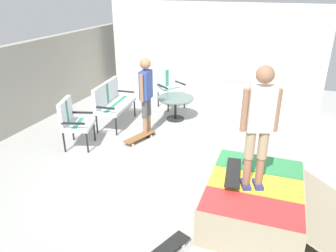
{
  "coord_description": "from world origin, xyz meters",
  "views": [
    {
      "loc": [
        -5.08,
        -1.81,
        3.16
      ],
      "look_at": [
        0.07,
        0.27,
        0.7
      ],
      "focal_mm": 34.92,
      "sensor_mm": 36.0,
      "label": 1
    }
  ],
  "objects_px": {
    "person_skater": "(259,120)",
    "skateboard_on_ramp": "(233,173)",
    "skate_ramp": "(256,200)",
    "patio_bench": "(111,100)",
    "patio_table": "(175,104)",
    "person_watching": "(146,92)",
    "skateboard_by_bench": "(139,137)",
    "patio_chair_by_wall": "(72,119)",
    "patio_chair_near_house": "(169,85)",
    "skateboard_spare": "(164,251)"
  },
  "relations": [
    {
      "from": "skateboard_spare",
      "to": "person_skater",
      "type": "bearing_deg",
      "value": -38.06
    },
    {
      "from": "skate_ramp",
      "to": "patio_chair_by_wall",
      "type": "distance_m",
      "value": 3.93
    },
    {
      "from": "patio_bench",
      "to": "person_watching",
      "type": "height_order",
      "value": "person_watching"
    },
    {
      "from": "patio_chair_near_house",
      "to": "person_skater",
      "type": "height_order",
      "value": "person_skater"
    },
    {
      "from": "patio_bench",
      "to": "person_skater",
      "type": "bearing_deg",
      "value": -122.66
    },
    {
      "from": "patio_chair_near_house",
      "to": "person_skater",
      "type": "bearing_deg",
      "value": -144.66
    },
    {
      "from": "skateboard_spare",
      "to": "skateboard_on_ramp",
      "type": "height_order",
      "value": "skateboard_on_ramp"
    },
    {
      "from": "patio_chair_near_house",
      "to": "patio_table",
      "type": "height_order",
      "value": "patio_chair_near_house"
    },
    {
      "from": "skateboard_by_bench",
      "to": "skateboard_on_ramp",
      "type": "bearing_deg",
      "value": -124.94
    },
    {
      "from": "person_skater",
      "to": "patio_chair_near_house",
      "type": "bearing_deg",
      "value": 35.34
    },
    {
      "from": "skate_ramp",
      "to": "skateboard_by_bench",
      "type": "bearing_deg",
      "value": 58.69
    },
    {
      "from": "skate_ramp",
      "to": "patio_table",
      "type": "distance_m",
      "value": 3.87
    },
    {
      "from": "patio_bench",
      "to": "skateboard_on_ramp",
      "type": "xyz_separation_m",
      "value": [
        -2.21,
        -3.33,
        0.05
      ]
    },
    {
      "from": "skate_ramp",
      "to": "patio_chair_near_house",
      "type": "relative_size",
      "value": 2.1
    },
    {
      "from": "patio_bench",
      "to": "skateboard_spare",
      "type": "xyz_separation_m",
      "value": [
        -3.41,
        -2.76,
        -0.53
      ]
    },
    {
      "from": "person_watching",
      "to": "skateboard_spare",
      "type": "height_order",
      "value": "person_watching"
    },
    {
      "from": "person_skater",
      "to": "skate_ramp",
      "type": "bearing_deg",
      "value": -36.87
    },
    {
      "from": "patio_bench",
      "to": "patio_table",
      "type": "xyz_separation_m",
      "value": [
        0.83,
        -1.3,
        -0.21
      ]
    },
    {
      "from": "skate_ramp",
      "to": "person_skater",
      "type": "relative_size",
      "value": 1.28
    },
    {
      "from": "person_skater",
      "to": "skateboard_spare",
      "type": "distance_m",
      "value": 2.03
    },
    {
      "from": "patio_chair_by_wall",
      "to": "skateboard_on_ramp",
      "type": "bearing_deg",
      "value": -104.45
    },
    {
      "from": "person_skater",
      "to": "skateboard_by_bench",
      "type": "distance_m",
      "value": 3.46
    },
    {
      "from": "skate_ramp",
      "to": "person_watching",
      "type": "xyz_separation_m",
      "value": [
        1.95,
        2.65,
        0.73
      ]
    },
    {
      "from": "patio_chair_by_wall",
      "to": "patio_table",
      "type": "bearing_deg",
      "value": -33.64
    },
    {
      "from": "patio_bench",
      "to": "person_skater",
      "type": "height_order",
      "value": "person_skater"
    },
    {
      "from": "patio_table",
      "to": "skateboard_by_bench",
      "type": "height_order",
      "value": "patio_table"
    },
    {
      "from": "patio_table",
      "to": "skateboard_by_bench",
      "type": "xyz_separation_m",
      "value": [
        -1.41,
        0.29,
        -0.32
      ]
    },
    {
      "from": "person_watching",
      "to": "person_skater",
      "type": "distance_m",
      "value": 3.33
    },
    {
      "from": "person_watching",
      "to": "skateboard_on_ramp",
      "type": "relative_size",
      "value": 2.11
    },
    {
      "from": "patio_chair_by_wall",
      "to": "skateboard_spare",
      "type": "relative_size",
      "value": 1.25
    },
    {
      "from": "person_skater",
      "to": "skateboard_on_ramp",
      "type": "relative_size",
      "value": 2.05
    },
    {
      "from": "person_watching",
      "to": "person_skater",
      "type": "xyz_separation_m",
      "value": [
        -2.05,
        -2.57,
        0.54
      ]
    },
    {
      "from": "skateboard_on_ramp",
      "to": "skate_ramp",
      "type": "bearing_deg",
      "value": -91.48
    },
    {
      "from": "patio_chair_by_wall",
      "to": "patio_bench",
      "type": "bearing_deg",
      "value": -5.37
    },
    {
      "from": "person_watching",
      "to": "skateboard_on_ramp",
      "type": "xyz_separation_m",
      "value": [
        -1.94,
        -2.29,
        -0.35
      ]
    },
    {
      "from": "skate_ramp",
      "to": "skateboard_spare",
      "type": "bearing_deg",
      "value": 142.04
    },
    {
      "from": "patio_bench",
      "to": "skateboard_by_bench",
      "type": "xyz_separation_m",
      "value": [
        -0.59,
        -1.01,
        -0.53
      ]
    },
    {
      "from": "patio_bench",
      "to": "skate_ramp",
      "type": "bearing_deg",
      "value": -120.99
    },
    {
      "from": "patio_chair_near_house",
      "to": "skateboard_spare",
      "type": "relative_size",
      "value": 1.25
    },
    {
      "from": "patio_chair_near_house",
      "to": "patio_chair_by_wall",
      "type": "distance_m",
      "value": 3.12
    },
    {
      "from": "patio_table",
      "to": "skateboard_on_ramp",
      "type": "distance_m",
      "value": 3.66
    },
    {
      "from": "skate_ramp",
      "to": "person_skater",
      "type": "xyz_separation_m",
      "value": [
        -0.1,
        0.08,
        1.27
      ]
    },
    {
      "from": "patio_chair_near_house",
      "to": "patio_chair_by_wall",
      "type": "height_order",
      "value": "same"
    },
    {
      "from": "person_skater",
      "to": "skateboard_on_ramp",
      "type": "bearing_deg",
      "value": 68.84
    },
    {
      "from": "patio_bench",
      "to": "skateboard_on_ramp",
      "type": "height_order",
      "value": "patio_bench"
    },
    {
      "from": "patio_bench",
      "to": "patio_chair_near_house",
      "type": "distance_m",
      "value": 1.84
    },
    {
      "from": "skate_ramp",
      "to": "patio_chair_by_wall",
      "type": "height_order",
      "value": "patio_chair_by_wall"
    },
    {
      "from": "patio_chair_near_house",
      "to": "patio_table",
      "type": "relative_size",
      "value": 1.13
    },
    {
      "from": "patio_table",
      "to": "person_skater",
      "type": "relative_size",
      "value": 0.54
    },
    {
      "from": "person_watching",
      "to": "person_skater",
      "type": "bearing_deg",
      "value": -128.52
    }
  ]
}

